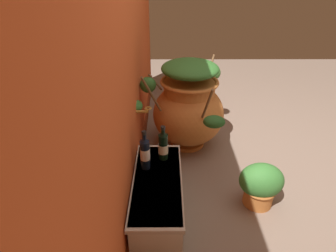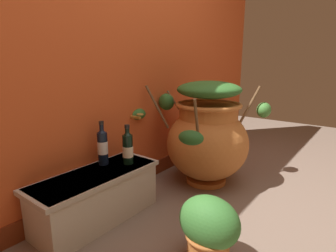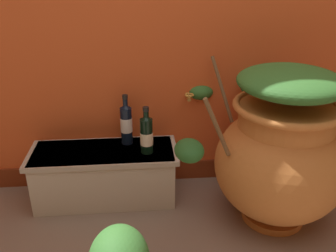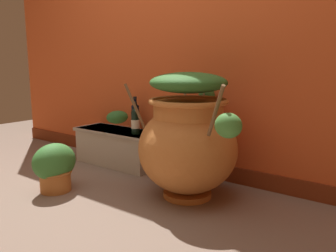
# 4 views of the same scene
# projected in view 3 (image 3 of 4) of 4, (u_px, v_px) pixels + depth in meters

# --- Properties ---
(terracotta_urn) EXTENTS (1.13, 0.92, 0.89)m
(terracotta_urn) POSITION_uv_depth(u_px,v_px,m) (280.00, 151.00, 1.95)
(terracotta_urn) COLOR #C17033
(terracotta_urn) RESTS_ON ground_plane
(stone_ledge) EXTENTS (0.88, 0.35, 0.33)m
(stone_ledge) POSITION_uv_depth(u_px,v_px,m) (105.00, 173.00, 2.23)
(stone_ledge) COLOR beige
(stone_ledge) RESTS_ON ground_plane
(wine_bottle_left) EXTENTS (0.07, 0.07, 0.28)m
(wine_bottle_left) POSITION_uv_depth(u_px,v_px,m) (146.00, 133.00, 2.10)
(wine_bottle_left) COLOR black
(wine_bottle_left) RESTS_ON stone_ledge
(wine_bottle_middle) EXTENTS (0.07, 0.07, 0.31)m
(wine_bottle_middle) POSITION_uv_depth(u_px,v_px,m) (126.00, 122.00, 2.20)
(wine_bottle_middle) COLOR black
(wine_bottle_middle) RESTS_ON stone_ledge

